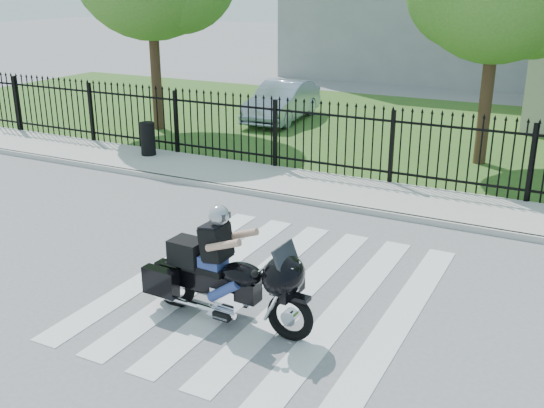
% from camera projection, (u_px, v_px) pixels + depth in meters
% --- Properties ---
extents(ground, '(120.00, 120.00, 0.00)m').
position_uv_depth(ground, '(272.00, 291.00, 9.84)').
color(ground, slate).
rests_on(ground, ground).
extents(crosswalk, '(5.00, 5.50, 0.01)m').
position_uv_depth(crosswalk, '(272.00, 291.00, 9.84)').
color(crosswalk, silver).
rests_on(crosswalk, ground).
extents(sidewalk, '(40.00, 2.00, 0.12)m').
position_uv_depth(sidewalk, '(376.00, 196.00, 14.02)').
color(sidewalk, '#ADAAA3').
rests_on(sidewalk, ground).
extents(curb, '(40.00, 0.12, 0.12)m').
position_uv_depth(curb, '(360.00, 210.00, 13.18)').
color(curb, '#ADAAA3').
rests_on(curb, ground).
extents(grass_strip, '(40.00, 12.00, 0.02)m').
position_uv_depth(grass_strip, '(447.00, 134.00, 19.90)').
color(grass_strip, '#30591E').
rests_on(grass_strip, ground).
extents(iron_fence, '(26.00, 0.04, 1.80)m').
position_uv_depth(iron_fence, '(392.00, 149.00, 14.58)').
color(iron_fence, black).
rests_on(iron_fence, ground).
extents(motorcycle_rider, '(2.65, 0.85, 1.75)m').
position_uv_depth(motorcycle_rider, '(224.00, 273.00, 8.80)').
color(motorcycle_rider, black).
rests_on(motorcycle_rider, ground).
extents(parked_car, '(1.72, 4.11, 1.32)m').
position_uv_depth(parked_car, '(282.00, 101.00, 21.59)').
color(parked_car, '#9DACC5').
rests_on(parked_car, grass_strip).
extents(litter_bin, '(0.47, 0.47, 0.88)m').
position_uv_depth(litter_bin, '(148.00, 139.00, 16.99)').
color(litter_bin, black).
rests_on(litter_bin, sidewalk).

